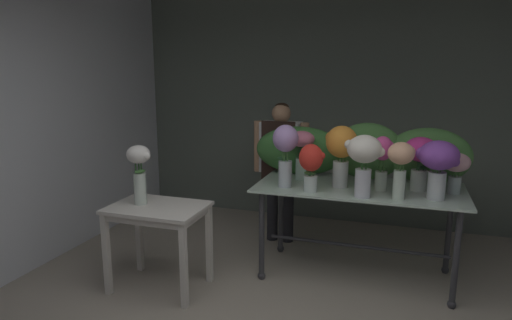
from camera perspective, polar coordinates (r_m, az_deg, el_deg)
The scene contains 18 objects.
ground_plane at distance 4.29m, azimuth 6.89°, elevation -14.54°, with size 7.58×7.58×0.00m, color #9E9384.
wall_back at distance 5.56m, azimuth 10.86°, elevation 7.34°, with size 5.18×0.12×2.97m, color slate.
wall_left at distance 5.05m, azimuth -23.02°, elevation 6.19°, with size 0.12×3.57×2.97m, color silver.
display_table_glass at distance 4.12m, azimuth 12.86°, elevation -5.21°, with size 1.80×0.86×0.86m.
side_table_white at distance 3.92m, azimuth -12.36°, elevation -7.10°, with size 0.80×0.57×0.74m.
florist at distance 4.81m, azimuth 3.15°, elevation 0.27°, with size 0.60×0.24×1.52m.
foliage_backdrop at distance 4.33m, azimuth 13.14°, elevation 0.94°, with size 2.00×0.29×0.54m.
vase_lilac_dahlias at distance 3.92m, azimuth 3.76°, elevation 1.42°, with size 0.23×0.23×0.55m.
vase_sunset_tulips at distance 3.98m, azimuth 10.76°, elevation 1.43°, with size 0.28×0.27×0.54m.
vase_peach_lilies at distance 3.71m, azimuth 17.95°, elevation -0.29°, with size 0.21×0.21×0.47m.
vase_scarlet_snapdragons at distance 3.79m, azimuth 7.02°, elevation -0.43°, with size 0.22×0.20×0.41m.
vase_rosy_stock at distance 4.19m, azimuth 5.72°, elevation 1.68°, with size 0.27×0.24×0.46m.
vase_violet_hydrangea at distance 3.82m, azimuth 22.14°, elevation -0.22°, with size 0.33×0.31×0.48m.
vase_blush_peonies at distance 4.07m, azimuth 24.06°, elevation -0.85°, with size 0.24×0.23×0.35m.
vase_fuchsia_roses at distance 3.95m, azimuth 15.74°, elevation 0.32°, with size 0.19×0.17×0.47m.
vase_ivory_freesia at distance 3.70m, azimuth 13.58°, elevation 0.33°, with size 0.32×0.28×0.51m.
vase_magenta_carnations at distance 4.04m, azimuth 20.15°, elevation 0.39°, with size 0.28×0.28×0.46m.
vase_white_roses_tall at distance 3.89m, azimuth -14.64°, elevation -1.08°, with size 0.22×0.20×0.51m.
Camera 1 is at (0.73, -2.06, 1.89)m, focal length 31.45 mm.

